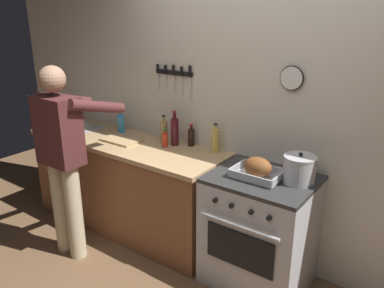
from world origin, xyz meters
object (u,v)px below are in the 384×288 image
(bottle_wine_red, at_px, (175,131))
(bottle_hot_sauce, at_px, (165,140))
(cutting_board, at_px, (122,140))
(bottle_cooking_oil, at_px, (215,140))
(stock_pot, at_px, (299,169))
(bottle_vinegar, at_px, (164,131))
(bottle_dish_soap, at_px, (121,123))
(person_cook, at_px, (63,152))
(stove, at_px, (259,231))
(bottle_soy_sauce, at_px, (191,137))
(roasting_pan, at_px, (257,169))

(bottle_wine_red, distance_m, bottle_hot_sauce, 0.12)
(cutting_board, height_order, bottle_cooking_oil, bottle_cooking_oil)
(stock_pot, height_order, bottle_vinegar, bottle_vinegar)
(stock_pot, xyz_separation_m, bottle_wine_red, (-1.20, 0.11, 0.03))
(bottle_dish_soap, height_order, bottle_hot_sauce, bottle_dish_soap)
(person_cook, relative_size, bottle_hot_sauce, 10.04)
(person_cook, bearing_deg, stove, -59.86)
(stock_pot, distance_m, bottle_hot_sauce, 1.24)
(bottle_vinegar, height_order, bottle_hot_sauce, bottle_vinegar)
(person_cook, relative_size, bottle_soy_sauce, 8.25)
(bottle_soy_sauce, bearing_deg, stock_pot, -9.53)
(stock_pot, height_order, bottle_dish_soap, bottle_dish_soap)
(person_cook, distance_m, bottle_hot_sauce, 0.86)
(cutting_board, xyz_separation_m, bottle_soy_sauce, (0.60, 0.27, 0.07))
(roasting_pan, bearing_deg, bottle_cooking_oil, 153.33)
(cutting_board, relative_size, bottle_soy_sauce, 1.79)
(bottle_cooking_oil, bearing_deg, roasting_pan, -26.67)
(cutting_board, bearing_deg, bottle_cooking_oil, 16.78)
(cutting_board, bearing_deg, stove, 0.88)
(roasting_pan, bearing_deg, bottle_soy_sauce, 160.57)
(bottle_vinegar, distance_m, bottle_soy_sauce, 0.27)
(roasting_pan, distance_m, bottle_wine_red, 0.96)
(stove, xyz_separation_m, bottle_wine_red, (-0.96, 0.18, 0.58))
(bottle_wine_red, bearing_deg, bottle_dish_soap, -178.60)
(bottle_hot_sauce, bearing_deg, bottle_dish_soap, 173.04)
(bottle_dish_soap, bearing_deg, bottle_wine_red, 1.40)
(bottle_dish_soap, height_order, bottle_wine_red, bottle_wine_red)
(bottle_soy_sauce, height_order, bottle_hot_sauce, bottle_soy_sauce)
(bottle_dish_soap, bearing_deg, bottle_hot_sauce, -6.96)
(bottle_soy_sauce, bearing_deg, bottle_dish_soap, -173.73)
(bottle_cooking_oil, bearing_deg, stove, -22.68)
(stove, distance_m, bottle_dish_soap, 1.72)
(person_cook, distance_m, bottle_soy_sauce, 1.10)
(person_cook, bearing_deg, bottle_soy_sauce, -30.13)
(cutting_board, height_order, bottle_soy_sauce, bottle_soy_sauce)
(roasting_pan, height_order, bottle_dish_soap, bottle_dish_soap)
(roasting_pan, relative_size, bottle_wine_red, 1.12)
(roasting_pan, distance_m, stock_pot, 0.29)
(stove, relative_size, bottle_soy_sauce, 4.47)
(stock_pot, xyz_separation_m, bottle_soy_sauce, (-1.07, 0.18, -0.02))
(roasting_pan, relative_size, bottle_hot_sauce, 2.13)
(stove, bearing_deg, bottle_dish_soap, 174.26)
(bottle_soy_sauce, distance_m, bottle_wine_red, 0.16)
(cutting_board, bearing_deg, bottle_wine_red, 23.16)
(bottle_vinegar, bearing_deg, stock_pot, -4.81)
(bottle_vinegar, bearing_deg, cutting_board, -149.16)
(stove, bearing_deg, roasting_pan, -134.68)
(cutting_board, bearing_deg, roasting_pan, -0.41)
(roasting_pan, height_order, bottle_hot_sauce, bottle_hot_sauce)
(bottle_cooking_oil, distance_m, bottle_wine_red, 0.40)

